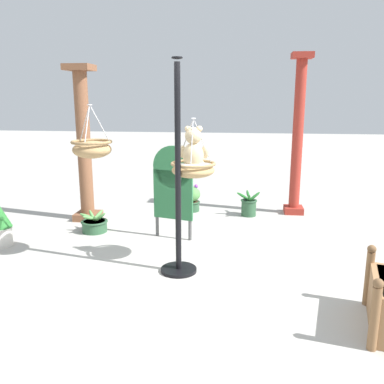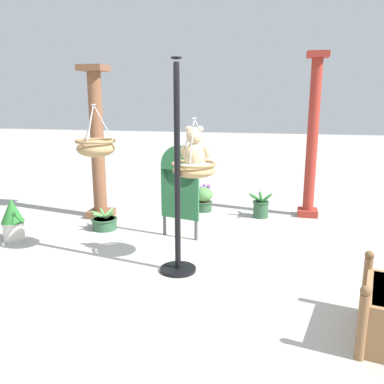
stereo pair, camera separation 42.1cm
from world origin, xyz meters
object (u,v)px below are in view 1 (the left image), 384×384
Objects in this scene: display_pole_central at (178,209)px; teddy_bear at (194,150)px; potted_plant_tall_leafy at (0,224)px; display_sign_board at (173,184)px; hanging_basket_left_high at (92,148)px; potted_plant_bushy_green at (94,224)px; greenhouse_pillar_left at (84,148)px; hanging_basket_with_teddy at (193,169)px; potted_plant_flowering_red at (249,206)px; potted_plant_fern_front at (191,198)px; greenhouse_pillar_right at (297,139)px.

display_pole_central is 0.74m from teddy_bear.
potted_plant_tall_leafy is 2.52m from display_sign_board.
hanging_basket_left_high is 1.85m from potted_plant_bushy_green.
hanging_basket_left_high is 2.01m from greenhouse_pillar_left.
hanging_basket_with_teddy reaches higher than potted_plant_flowering_red.
greenhouse_pillar_left reaches higher than potted_plant_tall_leafy.
greenhouse_pillar_left is 1.86× the size of display_sign_board.
hanging_basket_with_teddy is 2.63m from potted_plant_flowering_red.
hanging_basket_with_teddy is 2.69m from potted_plant_fern_front.
potted_plant_fern_front is (0.89, 2.57, -1.24)m from hanging_basket_left_high.
greenhouse_pillar_right is at bearing 43.82° from hanging_basket_left_high.
display_pole_central is 2.75m from potted_plant_tall_leafy.
display_sign_board is (-0.42, 0.93, -0.63)m from teddy_bear.
potted_plant_fern_front reaches higher than potted_plant_bushy_green.
teddy_bear is 0.20× the size of greenhouse_pillar_left.
display_pole_central is 3.51× the size of hanging_basket_with_teddy.
display_pole_central is 3.34m from greenhouse_pillar_right.
display_pole_central reaches higher than potted_plant_tall_leafy.
potted_plant_fern_front is at bearing -177.08° from greenhouse_pillar_right.
potted_plant_fern_front is (-1.88, -0.10, -1.12)m from greenhouse_pillar_right.
hanging_basket_left_high is 3.85m from greenhouse_pillar_right.
hanging_basket_with_teddy is 1.63× the size of potted_plant_bushy_green.
potted_plant_flowering_red is (0.72, 2.30, -1.05)m from hanging_basket_with_teddy.
potted_plant_bushy_green is 0.31× the size of display_sign_board.
greenhouse_pillar_right is (1.69, 2.82, 0.57)m from display_pole_central.
potted_plant_flowering_red is (1.06, -0.18, -0.06)m from potted_plant_fern_front.
greenhouse_pillar_right reaches higher than potted_plant_flowering_red.
hanging_basket_left_high is 1.98m from potted_plant_tall_leafy.
display_pole_central is at bearing -108.89° from potted_plant_flowering_red.
potted_plant_bushy_green is at bearing 35.42° from potted_plant_tall_leafy.
greenhouse_pillar_left is at bearing 118.96° from potted_plant_bushy_green.
potted_plant_flowering_red is 2.72m from potted_plant_bushy_green.
greenhouse_pillar_left is 1.86m from display_sign_board.
greenhouse_pillar_right is at bearing 59.05° from hanging_basket_with_teddy.
display_sign_board reaches higher than potted_plant_flowering_red.
display_sign_board is (-0.42, 0.95, -0.40)m from hanging_basket_with_teddy.
teddy_bear is (0.15, 0.27, 0.67)m from display_pole_central.
hanging_basket_left_high is 0.25× the size of greenhouse_pillar_left.
display_pole_central is 4.92× the size of potted_plant_fern_front.
hanging_basket_with_teddy is 1.26m from hanging_basket_left_high.
display_sign_board is at bearing -25.00° from greenhouse_pillar_left.
potted_plant_tall_leafy is (-2.47, -2.18, 0.09)m from potted_plant_fern_front.
teddy_bear is at bearing -107.61° from potted_plant_flowering_red.
greenhouse_pillar_right reaches higher than greenhouse_pillar_left.
display_pole_central is 0.89× the size of greenhouse_pillar_right.
greenhouse_pillar_left is at bearing -168.38° from potted_plant_flowering_red.
hanging_basket_left_high is (-1.23, -0.12, 0.02)m from teddy_bear.
teddy_bear is 0.80× the size of potted_plant_tall_leafy.
display_pole_central is at bearing -8.36° from hanging_basket_left_high.
teddy_bear is at bearing 61.31° from display_pole_central.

